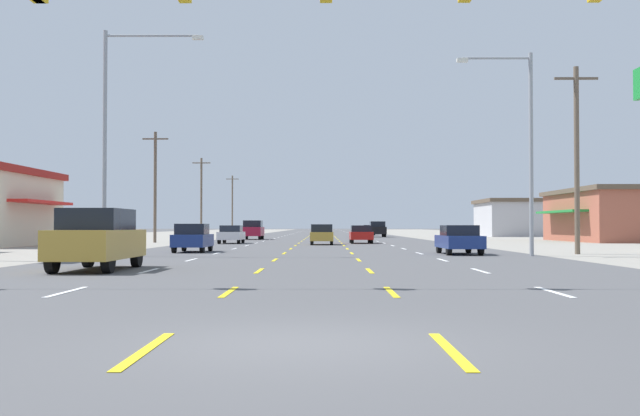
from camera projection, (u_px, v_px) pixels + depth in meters
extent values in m
plane|color=#4C4C4F|center=(321.00, 240.00, 75.01)|extent=(572.00, 572.00, 0.00)
cube|color=gray|center=(76.00, 240.00, 75.13)|extent=(28.00, 440.00, 0.01)
cube|color=gray|center=(567.00, 240.00, 74.88)|extent=(28.00, 440.00, 0.01)
cube|color=white|center=(67.00, 292.00, 16.05)|extent=(0.14, 2.60, 0.01)
cube|color=white|center=(149.00, 271.00, 23.55)|extent=(0.14, 2.60, 0.01)
cube|color=white|center=(191.00, 260.00, 31.05)|extent=(0.14, 2.60, 0.01)
cube|color=white|center=(217.00, 253.00, 38.55)|extent=(0.14, 2.60, 0.01)
cube|color=white|center=(234.00, 249.00, 46.04)|extent=(0.14, 2.60, 0.01)
cube|color=white|center=(247.00, 246.00, 53.54)|extent=(0.14, 2.60, 0.01)
cube|color=white|center=(256.00, 243.00, 61.04)|extent=(0.14, 2.60, 0.01)
cube|color=white|center=(264.00, 241.00, 68.54)|extent=(0.14, 2.60, 0.01)
cube|color=white|center=(270.00, 240.00, 76.04)|extent=(0.14, 2.60, 0.01)
cube|color=white|center=(274.00, 238.00, 83.53)|extent=(0.14, 2.60, 0.01)
cube|color=white|center=(278.00, 237.00, 91.03)|extent=(0.14, 2.60, 0.01)
cube|color=white|center=(282.00, 237.00, 98.53)|extent=(0.14, 2.60, 0.01)
cube|color=white|center=(285.00, 236.00, 106.03)|extent=(0.14, 2.60, 0.01)
cube|color=white|center=(287.00, 235.00, 113.52)|extent=(0.14, 2.60, 0.01)
cube|color=white|center=(290.00, 235.00, 121.02)|extent=(0.14, 2.60, 0.01)
cube|color=white|center=(292.00, 234.00, 128.52)|extent=(0.14, 2.60, 0.01)
cube|color=white|center=(293.00, 234.00, 136.02)|extent=(0.14, 2.60, 0.01)
cube|color=white|center=(295.00, 233.00, 143.52)|extent=(0.14, 2.60, 0.01)
cube|color=white|center=(296.00, 233.00, 151.01)|extent=(0.14, 2.60, 0.01)
cube|color=white|center=(298.00, 232.00, 158.51)|extent=(0.14, 2.60, 0.01)
cube|color=white|center=(299.00, 232.00, 166.01)|extent=(0.14, 2.60, 0.01)
cube|color=white|center=(300.00, 232.00, 173.51)|extent=(0.14, 2.60, 0.01)
cube|color=white|center=(301.00, 232.00, 181.00)|extent=(0.14, 2.60, 0.01)
cube|color=white|center=(302.00, 231.00, 188.50)|extent=(0.14, 2.60, 0.01)
cube|color=white|center=(303.00, 231.00, 196.00)|extent=(0.14, 2.60, 0.01)
cube|color=white|center=(304.00, 231.00, 203.50)|extent=(0.14, 2.60, 0.01)
cube|color=white|center=(304.00, 231.00, 211.00)|extent=(0.14, 2.60, 0.01)
cube|color=white|center=(305.00, 231.00, 218.49)|extent=(0.14, 2.60, 0.01)
cube|color=white|center=(306.00, 230.00, 225.99)|extent=(0.14, 2.60, 0.01)
cube|color=yellow|center=(146.00, 350.00, 8.54)|extent=(0.14, 2.60, 0.01)
cube|color=yellow|center=(229.00, 292.00, 16.04)|extent=(0.14, 2.60, 0.01)
cube|color=yellow|center=(259.00, 271.00, 23.53)|extent=(0.14, 2.60, 0.01)
cube|color=yellow|center=(275.00, 260.00, 31.03)|extent=(0.14, 2.60, 0.01)
cube|color=yellow|center=(284.00, 253.00, 38.53)|extent=(0.14, 2.60, 0.01)
cube|color=yellow|center=(291.00, 249.00, 46.03)|extent=(0.14, 2.60, 0.01)
cube|color=yellow|center=(295.00, 246.00, 53.52)|extent=(0.14, 2.60, 0.01)
cube|color=yellow|center=(299.00, 243.00, 61.02)|extent=(0.14, 2.60, 0.01)
cube|color=yellow|center=(302.00, 241.00, 68.52)|extent=(0.14, 2.60, 0.01)
cube|color=yellow|center=(304.00, 240.00, 76.02)|extent=(0.14, 2.60, 0.01)
cube|color=yellow|center=(306.00, 238.00, 83.52)|extent=(0.14, 2.60, 0.01)
cube|color=yellow|center=(307.00, 237.00, 91.01)|extent=(0.14, 2.60, 0.01)
cube|color=yellow|center=(308.00, 237.00, 98.51)|extent=(0.14, 2.60, 0.01)
cube|color=yellow|center=(309.00, 236.00, 106.01)|extent=(0.14, 2.60, 0.01)
cube|color=yellow|center=(310.00, 235.00, 113.51)|extent=(0.14, 2.60, 0.01)
cube|color=yellow|center=(311.00, 235.00, 121.00)|extent=(0.14, 2.60, 0.01)
cube|color=yellow|center=(312.00, 234.00, 128.50)|extent=(0.14, 2.60, 0.01)
cube|color=yellow|center=(313.00, 234.00, 136.00)|extent=(0.14, 2.60, 0.01)
cube|color=yellow|center=(313.00, 233.00, 143.50)|extent=(0.14, 2.60, 0.01)
cube|color=yellow|center=(314.00, 233.00, 151.00)|extent=(0.14, 2.60, 0.01)
cube|color=yellow|center=(314.00, 232.00, 158.49)|extent=(0.14, 2.60, 0.01)
cube|color=yellow|center=(315.00, 232.00, 165.99)|extent=(0.14, 2.60, 0.01)
cube|color=yellow|center=(315.00, 232.00, 173.49)|extent=(0.14, 2.60, 0.01)
cube|color=yellow|center=(315.00, 232.00, 180.99)|extent=(0.14, 2.60, 0.01)
cube|color=yellow|center=(316.00, 231.00, 188.48)|extent=(0.14, 2.60, 0.01)
cube|color=yellow|center=(316.00, 231.00, 195.98)|extent=(0.14, 2.60, 0.01)
cube|color=yellow|center=(316.00, 231.00, 203.48)|extent=(0.14, 2.60, 0.01)
cube|color=yellow|center=(317.00, 231.00, 210.98)|extent=(0.14, 2.60, 0.01)
cube|color=yellow|center=(317.00, 231.00, 218.48)|extent=(0.14, 2.60, 0.01)
cube|color=yellow|center=(317.00, 230.00, 225.97)|extent=(0.14, 2.60, 0.01)
cube|color=yellow|center=(451.00, 350.00, 8.52)|extent=(0.14, 2.60, 0.01)
cube|color=yellow|center=(391.00, 292.00, 16.02)|extent=(0.14, 2.60, 0.01)
cube|color=yellow|center=(370.00, 271.00, 23.52)|extent=(0.14, 2.60, 0.01)
cube|color=yellow|center=(359.00, 260.00, 31.01)|extent=(0.14, 2.60, 0.01)
cube|color=yellow|center=(352.00, 253.00, 38.51)|extent=(0.14, 2.60, 0.01)
cube|color=yellow|center=(347.00, 249.00, 46.01)|extent=(0.14, 2.60, 0.01)
cube|color=yellow|center=(344.00, 246.00, 53.51)|extent=(0.14, 2.60, 0.01)
cube|color=yellow|center=(341.00, 243.00, 61.00)|extent=(0.14, 2.60, 0.01)
cube|color=yellow|center=(340.00, 241.00, 68.50)|extent=(0.14, 2.60, 0.01)
cube|color=yellow|center=(338.00, 240.00, 76.00)|extent=(0.14, 2.60, 0.01)
cube|color=yellow|center=(337.00, 238.00, 83.50)|extent=(0.14, 2.60, 0.01)
cube|color=yellow|center=(336.00, 237.00, 91.00)|extent=(0.14, 2.60, 0.01)
cube|color=yellow|center=(335.00, 237.00, 98.49)|extent=(0.14, 2.60, 0.01)
cube|color=yellow|center=(334.00, 236.00, 105.99)|extent=(0.14, 2.60, 0.01)
cube|color=yellow|center=(333.00, 235.00, 113.49)|extent=(0.14, 2.60, 0.01)
cube|color=yellow|center=(333.00, 235.00, 120.99)|extent=(0.14, 2.60, 0.01)
cube|color=yellow|center=(332.00, 234.00, 128.48)|extent=(0.14, 2.60, 0.01)
cube|color=yellow|center=(332.00, 234.00, 135.98)|extent=(0.14, 2.60, 0.01)
cube|color=yellow|center=(331.00, 233.00, 143.48)|extent=(0.14, 2.60, 0.01)
cube|color=yellow|center=(331.00, 233.00, 150.98)|extent=(0.14, 2.60, 0.01)
cube|color=yellow|center=(331.00, 232.00, 158.48)|extent=(0.14, 2.60, 0.01)
cube|color=yellow|center=(330.00, 232.00, 165.97)|extent=(0.14, 2.60, 0.01)
cube|color=yellow|center=(330.00, 232.00, 173.47)|extent=(0.14, 2.60, 0.01)
cube|color=yellow|center=(330.00, 232.00, 180.97)|extent=(0.14, 2.60, 0.01)
cube|color=yellow|center=(330.00, 231.00, 188.47)|extent=(0.14, 2.60, 0.01)
cube|color=yellow|center=(329.00, 231.00, 195.96)|extent=(0.14, 2.60, 0.01)
cube|color=yellow|center=(329.00, 231.00, 203.46)|extent=(0.14, 2.60, 0.01)
cube|color=yellow|center=(329.00, 231.00, 210.96)|extent=(0.14, 2.60, 0.01)
cube|color=yellow|center=(329.00, 231.00, 218.46)|extent=(0.14, 2.60, 0.01)
cube|color=yellow|center=(329.00, 230.00, 225.96)|extent=(0.14, 2.60, 0.01)
cube|color=white|center=(554.00, 292.00, 16.00)|extent=(0.14, 2.60, 0.01)
cube|color=white|center=(480.00, 271.00, 23.50)|extent=(0.14, 2.60, 0.01)
cube|color=white|center=(443.00, 260.00, 31.00)|extent=(0.14, 2.60, 0.01)
cube|color=white|center=(419.00, 253.00, 38.49)|extent=(0.14, 2.60, 0.01)
cube|color=white|center=(404.00, 249.00, 45.99)|extent=(0.14, 2.60, 0.01)
cube|color=white|center=(393.00, 246.00, 53.49)|extent=(0.14, 2.60, 0.01)
cube|color=white|center=(384.00, 243.00, 60.99)|extent=(0.14, 2.60, 0.01)
cube|color=white|center=(378.00, 241.00, 68.48)|extent=(0.14, 2.60, 0.01)
cube|color=white|center=(372.00, 240.00, 75.98)|extent=(0.14, 2.60, 0.01)
cube|color=white|center=(368.00, 238.00, 83.48)|extent=(0.14, 2.60, 0.01)
cube|color=white|center=(364.00, 237.00, 90.98)|extent=(0.14, 2.60, 0.01)
cube|color=white|center=(361.00, 237.00, 98.48)|extent=(0.14, 2.60, 0.01)
cube|color=white|center=(359.00, 236.00, 105.97)|extent=(0.14, 2.60, 0.01)
cube|color=white|center=(356.00, 235.00, 113.47)|extent=(0.14, 2.60, 0.01)
cube|color=white|center=(354.00, 235.00, 120.97)|extent=(0.14, 2.60, 0.01)
cube|color=white|center=(352.00, 234.00, 128.47)|extent=(0.14, 2.60, 0.01)
cube|color=white|center=(351.00, 234.00, 135.96)|extent=(0.14, 2.60, 0.01)
cube|color=white|center=(349.00, 233.00, 143.46)|extent=(0.14, 2.60, 0.01)
cube|color=white|center=(348.00, 233.00, 150.96)|extent=(0.14, 2.60, 0.01)
cube|color=white|center=(347.00, 232.00, 158.46)|extent=(0.14, 2.60, 0.01)
cube|color=white|center=(346.00, 232.00, 165.96)|extent=(0.14, 2.60, 0.01)
cube|color=white|center=(345.00, 232.00, 173.45)|extent=(0.14, 2.60, 0.01)
cube|color=white|center=(344.00, 232.00, 180.95)|extent=(0.14, 2.60, 0.01)
cube|color=white|center=(343.00, 231.00, 188.45)|extent=(0.14, 2.60, 0.01)
cube|color=white|center=(343.00, 231.00, 195.95)|extent=(0.14, 2.60, 0.01)
cube|color=white|center=(342.00, 231.00, 203.44)|extent=(0.14, 2.60, 0.01)
cube|color=white|center=(341.00, 231.00, 210.94)|extent=(0.14, 2.60, 0.01)
cube|color=white|center=(341.00, 231.00, 218.44)|extent=(0.14, 2.60, 0.01)
cube|color=white|center=(340.00, 230.00, 225.94)|extent=(0.14, 2.60, 0.01)
cube|color=#B28C33|center=(98.00, 244.00, 24.02)|extent=(1.98, 4.90, 0.92)
cube|color=black|center=(97.00, 219.00, 23.99)|extent=(1.82, 2.70, 0.68)
cylinder|color=black|center=(88.00, 256.00, 25.71)|extent=(0.26, 0.76, 0.76)
cylinder|color=black|center=(137.00, 256.00, 25.71)|extent=(0.26, 0.76, 0.76)
cylinder|color=black|center=(52.00, 261.00, 22.32)|extent=(0.26, 0.76, 0.76)
cylinder|color=black|center=(108.00, 261.00, 22.31)|extent=(0.26, 0.76, 0.76)
cube|color=navy|center=(459.00, 242.00, 37.44)|extent=(1.80, 4.50, 0.62)
cube|color=black|center=(459.00, 230.00, 37.36)|extent=(1.62, 2.10, 0.52)
cylinder|color=black|center=(439.00, 247.00, 38.99)|extent=(0.22, 0.64, 0.64)
cylinder|color=black|center=(468.00, 247.00, 38.98)|extent=(0.22, 0.64, 0.64)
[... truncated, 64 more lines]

